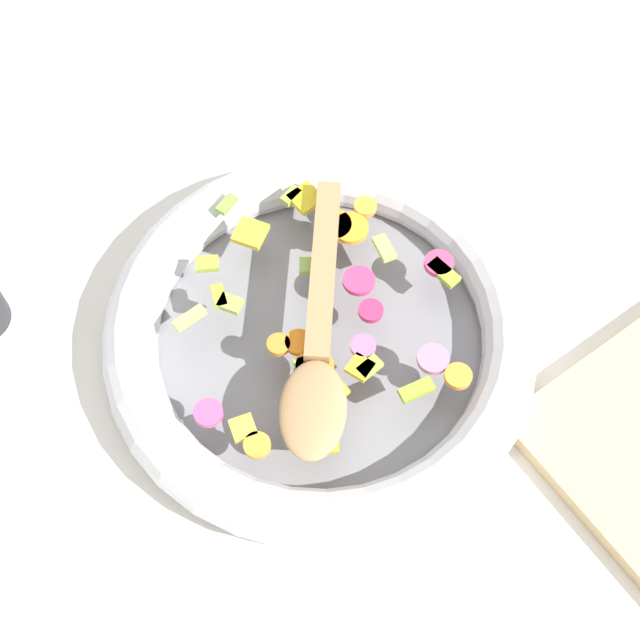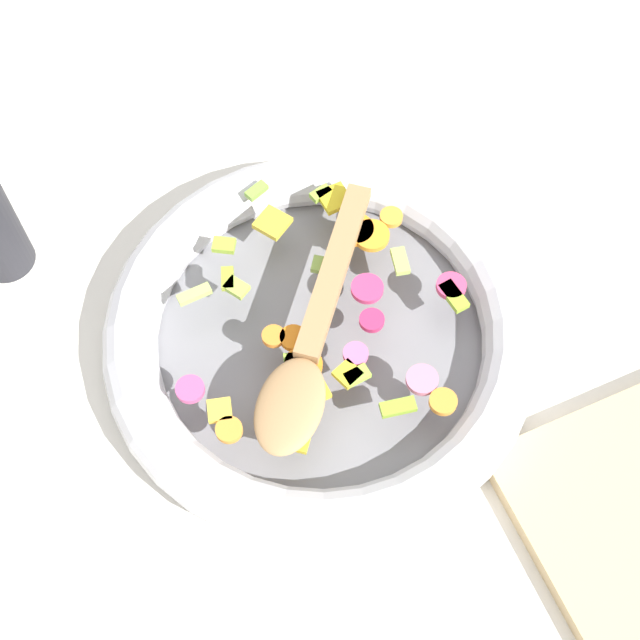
{
  "view_description": "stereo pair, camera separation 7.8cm",
  "coord_description": "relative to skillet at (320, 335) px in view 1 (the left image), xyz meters",
  "views": [
    {
      "loc": [
        -0.22,
        -0.3,
        0.74
      ],
      "look_at": [
        0.0,
        0.0,
        0.05
      ],
      "focal_mm": 50.0,
      "sensor_mm": 36.0,
      "label": 1
    },
    {
      "loc": [
        -0.15,
        -0.34,
        0.74
      ],
      "look_at": [
        0.0,
        0.0,
        0.05
      ],
      "focal_mm": 50.0,
      "sensor_mm": 36.0,
      "label": 2
    }
  ],
  "objects": [
    {
      "name": "chopped_vegetables",
      "position": [
        0.01,
        0.0,
        0.03
      ],
      "size": [
        0.28,
        0.29,
        0.01
      ],
      "color": "orange",
      "rests_on": "skillet"
    },
    {
      "name": "ground_plane",
      "position": [
        0.0,
        0.0,
        -0.02
      ],
      "size": [
        4.0,
        4.0,
        0.0
      ],
      "primitive_type": "plane",
      "color": "silver"
    },
    {
      "name": "wooden_spoon",
      "position": [
        -0.02,
        -0.02,
        0.04
      ],
      "size": [
        0.2,
        0.24,
        0.01
      ],
      "color": "#A87F51",
      "rests_on": "chopped_vegetables"
    },
    {
      "name": "skillet",
      "position": [
        0.0,
        0.0,
        0.0
      ],
      "size": [
        0.39,
        0.39,
        0.05
      ],
      "color": "slate",
      "rests_on": "ground_plane"
    }
  ]
}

